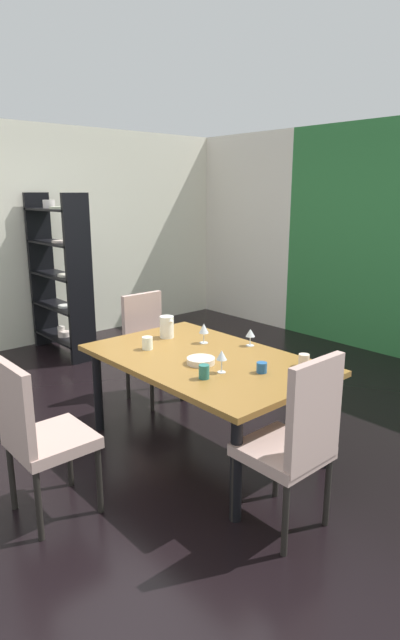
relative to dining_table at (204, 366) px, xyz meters
name	(u,v)px	position (x,y,z in m)	size (l,w,h in m)	color
ground_plane	(156,412)	(-0.75, 0.10, -0.66)	(5.47, 6.20, 0.02)	black
back_panel_interior	(244,229)	(-2.60, 3.14, 0.69)	(1.76, 0.10, 2.68)	silver
left_interior_panel	(20,238)	(-3.43, 0.10, 0.69)	(0.10, 6.20, 2.68)	silver
dining_table	(204,366)	(0.00, 0.00, 0.00)	(1.75, 1.10, 0.72)	olive
chair_right_near	(296,439)	(1.06, -0.28, -0.07)	(0.44, 0.44, 1.06)	tan
chair_left_far	(150,341)	(-1.05, 0.28, -0.10)	(0.45, 0.44, 0.98)	tan
chair_head_near	(38,432)	(-0.01, -1.28, -0.10)	(0.44, 0.44, 0.98)	tan
display_shelf	(60,275)	(-2.83, 0.28, 0.30)	(1.01, 0.31, 1.88)	black
wine_glass_near_window	(204,329)	(-0.26, 0.23, 0.19)	(0.08, 0.08, 0.16)	silver
wine_glass_front	(250,333)	(0.03, 0.45, 0.17)	(0.07, 0.07, 0.14)	silver
wine_glass_rear	(222,356)	(0.31, -0.13, 0.19)	(0.07, 0.07, 0.16)	silver
serving_bowl_center	(201,361)	(0.09, -0.11, 0.09)	(0.20, 0.20, 0.04)	beige
cup_right	(262,368)	(0.49, 0.07, 0.11)	(0.07, 0.07, 0.07)	#225793
cup_corner	(147,343)	(-0.43, -0.20, 0.12)	(0.08, 0.08, 0.10)	white
cup_east	(204,372)	(0.32, -0.29, 0.12)	(0.07, 0.07, 0.09)	#266B63
cup_left	(304,360)	(0.60, 0.39, 0.12)	(0.07, 0.07, 0.08)	beige
pitcher_west	(167,327)	(-0.58, 0.11, 0.16)	(0.13, 0.12, 0.18)	white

